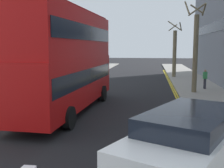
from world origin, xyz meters
The scene contains 9 objects.
sidewalk_right centered at (6.50, 16.00, 0.07)m, with size 4.00×80.00×0.14m, color gray.
sidewalk_left centered at (-6.50, 16.00, 0.07)m, with size 4.00×80.00×0.14m, color gray.
kerb_line_outer centered at (4.40, 14.00, 0.00)m, with size 0.10×56.00×0.01m, color yellow.
kerb_line_inner centered at (4.24, 14.00, 0.00)m, with size 0.10×56.00×0.01m, color yellow.
double_decker_bus_away centered at (-2.20, 12.39, 3.03)m, with size 3.18×10.91×5.64m.
taxi_minivan centered at (3.31, 3.92, 1.07)m, with size 3.79×5.14×2.12m.
pedestrian_far centered at (6.89, 21.44, 0.99)m, with size 0.34×0.22×1.62m.
street_tree_near centered at (5.73, 19.48, 3.41)m, with size 1.64×1.64×7.01m.
street_tree_mid centered at (5.06, 30.83, 3.02)m, with size 1.73×1.72×6.45m.
Camera 1 is at (2.46, -2.60, 3.64)m, focal length 44.53 mm.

